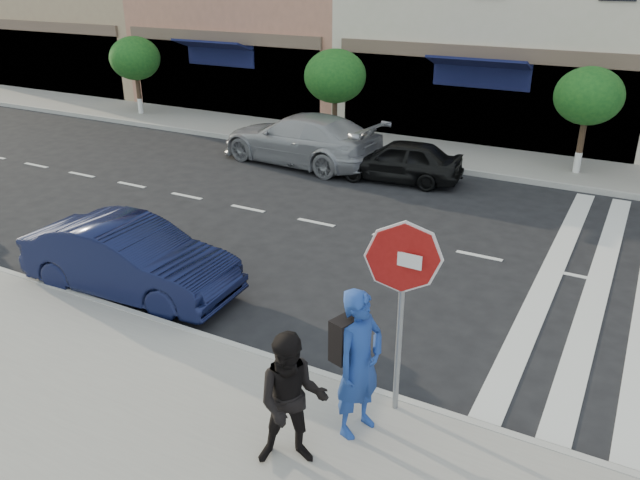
{
  "coord_description": "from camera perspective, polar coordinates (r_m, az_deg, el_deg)",
  "views": [
    {
      "loc": [
        4.76,
        -8.28,
        5.68
      ],
      "look_at": [
        0.11,
        0.31,
        1.4
      ],
      "focal_mm": 35.0,
      "sensor_mm": 36.0,
      "label": 1
    }
  ],
  "objects": [
    {
      "name": "ground",
      "position": [
        11.11,
        -1.27,
        -7.09
      ],
      "size": [
        120.0,
        120.0,
        0.0
      ],
      "primitive_type": "plane",
      "color": "black",
      "rests_on": "ground"
    },
    {
      "name": "sidewalk_near",
      "position": [
        8.64,
        -14.28,
        -17.7
      ],
      "size": [
        60.0,
        4.5,
        0.15
      ],
      "primitive_type": "cube",
      "color": "gray",
      "rests_on": "ground"
    },
    {
      "name": "sidewalk_far",
      "position": [
        20.63,
        14.13,
        7.18
      ],
      "size": [
        60.0,
        3.0,
        0.15
      ],
      "primitive_type": "cube",
      "color": "gray",
      "rests_on": "ground"
    },
    {
      "name": "street_tree_wa",
      "position": [
        26.97,
        -16.56,
        15.61
      ],
      "size": [
        2.0,
        2.0,
        3.05
      ],
      "color": "#473323",
      "rests_on": "sidewalk_far"
    },
    {
      "name": "street_tree_wb",
      "position": [
        21.7,
        1.39,
        14.71
      ],
      "size": [
        2.1,
        2.1,
        3.06
      ],
      "color": "#473323",
      "rests_on": "sidewalk_far"
    },
    {
      "name": "street_tree_c",
      "position": [
        19.45,
        23.35,
        11.94
      ],
      "size": [
        1.9,
        1.9,
        3.04
      ],
      "color": "#473323",
      "rests_on": "sidewalk_far"
    },
    {
      "name": "stop_sign",
      "position": [
        7.82,
        7.51,
        -3.51
      ],
      "size": [
        0.98,
        0.12,
        2.76
      ],
      "rotation": [
        0.0,
        0.0,
        -0.04
      ],
      "color": "gray",
      "rests_on": "sidewalk_near"
    },
    {
      "name": "photographer",
      "position": [
        7.92,
        3.62,
        -11.19
      ],
      "size": [
        0.68,
        0.85,
        2.03
      ],
      "primitive_type": "imported",
      "rotation": [
        0.0,
        0.0,
        1.28
      ],
      "color": "navy",
      "rests_on": "sidewalk_near"
    },
    {
      "name": "walker",
      "position": [
        7.53,
        -2.58,
        -14.47
      ],
      "size": [
        1.08,
        1.01,
        1.77
      ],
      "primitive_type": "imported",
      "rotation": [
        0.0,
        0.0,
        0.52
      ],
      "color": "black",
      "rests_on": "sidewalk_near"
    },
    {
      "name": "car_near_mid",
      "position": [
        12.16,
        -16.96,
        -1.64
      ],
      "size": [
        4.31,
        1.71,
        1.39
      ],
      "primitive_type": "imported",
      "rotation": [
        0.0,
        0.0,
        1.63
      ],
      "color": "black",
      "rests_on": "ground"
    },
    {
      "name": "car_far_left",
      "position": [
        19.69,
        -1.74,
        9.23
      ],
      "size": [
        5.57,
        2.77,
        1.56
      ],
      "primitive_type": "imported",
      "rotation": [
        0.0,
        0.0,
        -1.68
      ],
      "color": "gray",
      "rests_on": "ground"
    },
    {
      "name": "car_far_mid",
      "position": [
        18.14,
        7.25,
        7.24
      ],
      "size": [
        3.71,
        1.83,
        1.22
      ],
      "primitive_type": "imported",
      "rotation": [
        0.0,
        0.0,
        -1.46
      ],
      "color": "black",
      "rests_on": "ground"
    }
  ]
}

